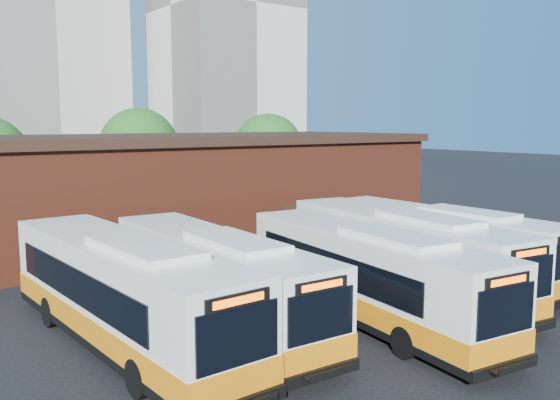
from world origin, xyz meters
TOP-DOWN VIEW (x-y plane):
  - ground at (0.00, 0.00)m, footprint 220.00×220.00m
  - bus_farwest at (-10.46, 4.53)m, footprint 3.60×13.44m
  - bus_west at (-7.16, 4.54)m, footprint 2.81×12.62m
  - bus_midwest at (-2.34, 1.96)m, footprint 3.77×12.84m
  - bus_mideast at (1.08, 3.54)m, footprint 4.05×13.22m
  - bus_east at (4.32, 4.20)m, footprint 2.87×12.50m
  - depot_building at (0.00, 20.00)m, footprint 28.60×12.60m
  - tree_mid at (2.00, 34.00)m, footprint 6.56×6.56m
  - tree_east at (13.00, 31.00)m, footprint 6.24×6.24m
  - tower_right at (30.00, 68.00)m, footprint 18.00×18.00m

SIDE VIEW (x-z plane):
  - ground at x=0.00m, z-range 0.00..0.00m
  - bus_east at x=4.32m, z-range -0.16..3.23m
  - bus_west at x=-7.16m, z-range -0.16..3.26m
  - bus_midwest at x=-2.34m, z-range -0.16..3.29m
  - bus_mideast at x=1.08m, z-range -0.16..3.39m
  - bus_farwest at x=-10.46m, z-range -0.17..3.46m
  - depot_building at x=0.00m, z-range 0.06..6.46m
  - tree_east at x=13.00m, z-range 0.85..8.81m
  - tree_mid at x=2.00m, z-range 0.90..9.26m
  - tower_right at x=30.00m, z-range -0.26..48.94m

